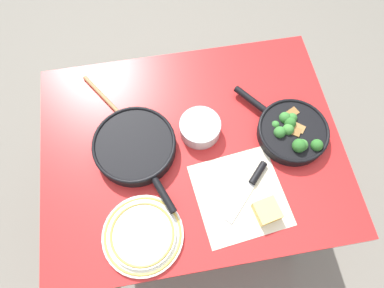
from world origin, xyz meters
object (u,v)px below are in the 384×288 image
object	(u,v)px
skillet_broccoli	(292,131)
wooden_spoon	(120,114)
dinner_plate_stack	(143,235)
prep_bowl_steel	(200,128)
grater_knife	(252,183)
cheese_block	(267,211)
skillet_eggs	(135,146)

from	to	relation	value
skillet_broccoli	wooden_spoon	bearing A→B (deg)	35.73
dinner_plate_stack	prep_bowl_steel	distance (m)	0.41
dinner_plate_stack	skillet_broccoli	bearing A→B (deg)	25.19
skillet_broccoli	dinner_plate_stack	xyz separation A→B (m)	(-0.55, -0.26, -0.02)
wooden_spoon	grater_knife	bearing A→B (deg)	17.75
cheese_block	prep_bowl_steel	size ratio (longest dim) A/B	0.61
wooden_spoon	cheese_block	world-z (taller)	cheese_block
dinner_plate_stack	prep_bowl_steel	xyz separation A→B (m)	(0.24, 0.33, 0.02)
skillet_eggs	cheese_block	xyz separation A→B (m)	(0.39, -0.29, -0.01)
skillet_eggs	wooden_spoon	size ratio (longest dim) A/B	1.26
grater_knife	cheese_block	world-z (taller)	cheese_block
skillet_eggs	dinner_plate_stack	xyz separation A→B (m)	(-0.01, -0.29, -0.01)
skillet_broccoli	wooden_spoon	xyz separation A→B (m)	(-0.58, 0.18, -0.02)
dinner_plate_stack	skillet_eggs	bearing A→B (deg)	88.21
grater_knife	cheese_block	distance (m)	0.10
skillet_broccoli	grater_knife	world-z (taller)	skillet_broccoli
cheese_block	dinner_plate_stack	size ratio (longest dim) A/B	0.34
grater_knife	prep_bowl_steel	size ratio (longest dim) A/B	1.32
cheese_block	dinner_plate_stack	bearing A→B (deg)	-179.27
dinner_plate_stack	grater_knife	bearing A→B (deg)	15.93
cheese_block	prep_bowl_steel	distance (m)	0.36
skillet_eggs	dinner_plate_stack	world-z (taller)	skillet_eggs
prep_bowl_steel	skillet_eggs	bearing A→B (deg)	-172.17
wooden_spoon	prep_bowl_steel	size ratio (longest dim) A/B	2.19
skillet_eggs	dinner_plate_stack	bearing A→B (deg)	-23.30
prep_bowl_steel	cheese_block	bearing A→B (deg)	-63.90
grater_knife	skillet_eggs	bearing A→B (deg)	-73.81
cheese_block	dinner_plate_stack	distance (m)	0.40
skillet_broccoli	dinner_plate_stack	distance (m)	0.61
skillet_broccoli	dinner_plate_stack	world-z (taller)	skillet_broccoli
skillet_broccoli	cheese_block	bearing A→B (deg)	111.43
skillet_broccoli	dinner_plate_stack	size ratio (longest dim) A/B	1.32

